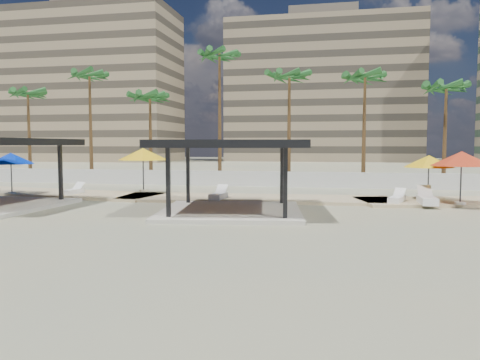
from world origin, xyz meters
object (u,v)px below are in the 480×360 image
object	(u,v)px
lounger_c	(427,199)
lounger_d	(397,199)
pavilion_central	(231,170)
lounger_b	(219,195)
umbrella_c	(462,159)
lounger_a	(73,191)

from	to	relation	value
lounger_c	lounger_d	world-z (taller)	lounger_c
pavilion_central	lounger_d	bearing A→B (deg)	22.26
lounger_b	lounger_c	world-z (taller)	lounger_c
pavilion_central	lounger_b	distance (m)	5.03
umbrella_c	lounger_a	xyz separation A→B (m)	(-22.73, 0.75, -2.21)
pavilion_central	lounger_c	xyz separation A→B (m)	(9.67, 4.41, -1.70)
lounger_c	lounger_d	distance (m)	1.53
umbrella_c	lounger_a	world-z (taller)	umbrella_c
lounger_a	lounger_c	distance (m)	21.11
pavilion_central	lounger_a	size ratio (longest dim) A/B	4.17
umbrella_c	lounger_c	distance (m)	2.71
lounger_b	lounger_c	xyz separation A→B (m)	(11.40, 0.01, 0.03)
lounger_d	lounger_c	bearing A→B (deg)	-86.41
umbrella_c	lounger_b	bearing A→B (deg)	179.83
lounger_d	lounger_a	bearing A→B (deg)	108.25
lounger_a	lounger_b	distance (m)	9.73
umbrella_c	lounger_d	world-z (taller)	umbrella_c
umbrella_c	lounger_b	world-z (taller)	umbrella_c
pavilion_central	umbrella_c	size ratio (longest dim) A/B	2.37
lounger_a	pavilion_central	bearing A→B (deg)	-111.33
umbrella_c	lounger_c	world-z (taller)	umbrella_c
umbrella_c	lounger_a	distance (m)	22.85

